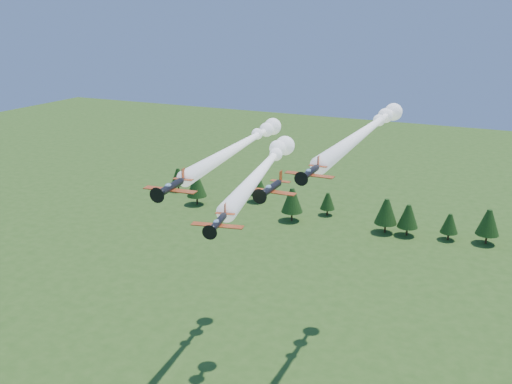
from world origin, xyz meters
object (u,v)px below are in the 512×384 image
at_px(plane_lead, 266,165).
at_px(plane_right, 369,128).
at_px(plane_slot, 271,188).
at_px(plane_left, 243,144).

relative_size(plane_lead, plane_right, 0.82).
xyz_separation_m(plane_right, plane_slot, (-7.99, -26.15, -5.02)).
relative_size(plane_lead, plane_slot, 5.40).
distance_m(plane_lead, plane_slot, 9.51).
bearing_deg(plane_right, plane_slot, -107.40).
bearing_deg(plane_left, plane_slot, -60.20).
bearing_deg(plane_slot, plane_right, 72.09).
relative_size(plane_left, plane_right, 0.93).
xyz_separation_m(plane_lead, plane_slot, (4.50, -8.31, -1.04)).
xyz_separation_m(plane_left, plane_slot, (14.79, -20.88, -1.12)).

